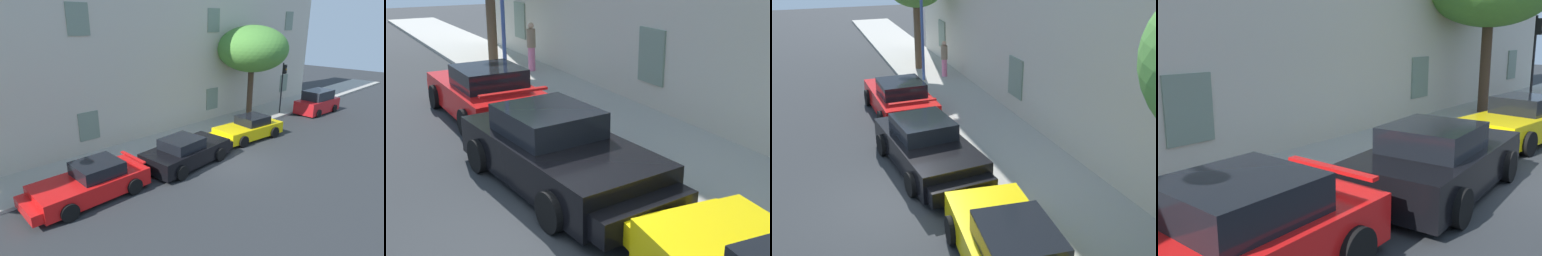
{
  "view_description": "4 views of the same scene",
  "coord_description": "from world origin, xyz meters",
  "views": [
    {
      "loc": [
        -11.43,
        -9.56,
        6.68
      ],
      "look_at": [
        -1.11,
        1.55,
        1.69
      ],
      "focal_mm": 29.76,
      "sensor_mm": 36.0,
      "label": 1
    },
    {
      "loc": [
        6.06,
        -2.57,
        4.15
      ],
      "look_at": [
        -1.17,
        1.44,
        1.28
      ],
      "focal_mm": 46.18,
      "sensor_mm": 36.0,
      "label": 2
    },
    {
      "loc": [
        10.28,
        -1.94,
        6.39
      ],
      "look_at": [
        -1.17,
        2.27,
        1.35
      ],
      "focal_mm": 42.27,
      "sensor_mm": 36.0,
      "label": 3
    },
    {
      "loc": [
        -9.32,
        -2.8,
        3.13
      ],
      "look_at": [
        -2.51,
        2.98,
        1.22
      ],
      "focal_mm": 40.52,
      "sensor_mm": 36.0,
      "label": 4
    }
  ],
  "objects": [
    {
      "name": "ground_plane",
      "position": [
        0.0,
        0.0,
        0.0
      ],
      "size": [
        80.0,
        80.0,
        0.0
      ],
      "primitive_type": "plane",
      "color": "#2B2D30"
    },
    {
      "name": "sidewalk",
      "position": [
        0.0,
        4.14,
        0.07
      ],
      "size": [
        60.0,
        3.07,
        0.14
      ],
      "primitive_type": "cube",
      "color": "#A8A399",
      "rests_on": "ground"
    },
    {
      "name": "building_facade",
      "position": [
        0.0,
        7.95,
        5.84
      ],
      "size": [
        34.8,
        5.05,
        11.66
      ],
      "color": "beige",
      "rests_on": "ground"
    },
    {
      "name": "sportscar_red_lead",
      "position": [
        -6.79,
        1.55,
        0.62
      ],
      "size": [
        4.85,
        2.35,
        1.41
      ],
      "color": "red",
      "rests_on": "ground"
    },
    {
      "name": "sportscar_yellow_flank",
      "position": [
        -1.55,
        1.31,
        0.63
      ],
      "size": [
        5.12,
        2.57,
        1.44
      ],
      "color": "black",
      "rests_on": "ground"
    },
    {
      "name": "sportscar_white_middle",
      "position": [
        3.42,
        1.56,
        0.59
      ],
      "size": [
        4.87,
        2.38,
        1.35
      ],
      "color": "yellow",
      "rests_on": "ground"
    },
    {
      "name": "hatchback_parked",
      "position": [
        12.29,
        1.55,
        0.8
      ],
      "size": [
        4.02,
        2.03,
        1.77
      ],
      "color": "red",
      "rests_on": "ground"
    },
    {
      "name": "tree_midblock",
      "position": [
        7.06,
        4.19,
        4.99
      ],
      "size": [
        4.92,
        4.92,
        6.46
      ],
      "color": "#473323",
      "rests_on": "sidewalk"
    },
    {
      "name": "traffic_light",
      "position": [
        9.62,
        3.12,
        2.72
      ],
      "size": [
        0.22,
        0.36,
        3.79
      ],
      "color": "black",
      "rests_on": "sidewalk"
    }
  ]
}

